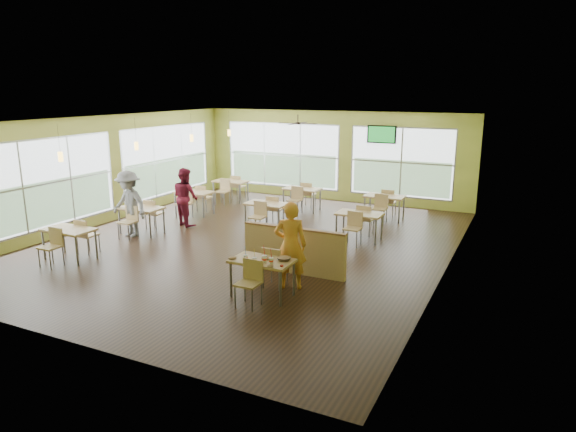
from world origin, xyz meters
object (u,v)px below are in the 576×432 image
object	(u,v)px
half_wall_divider	(294,250)
man_plaid	(290,245)
main_table	(262,266)
food_basket	(284,259)

from	to	relation	value
half_wall_divider	man_plaid	size ratio (longest dim) A/B	1.33
main_table	man_plaid	distance (m)	0.75
man_plaid	food_basket	size ratio (longest dim) A/B	6.82
half_wall_divider	food_basket	xyz separation A→B (m)	(0.39, -1.30, 0.26)
half_wall_divider	food_basket	size ratio (longest dim) A/B	9.05
half_wall_divider	man_plaid	bearing A→B (deg)	-69.72
main_table	half_wall_divider	xyz separation A→B (m)	(0.00, 1.45, -0.11)
main_table	food_basket	bearing A→B (deg)	20.89
man_plaid	food_basket	distance (m)	0.50
main_table	man_plaid	size ratio (longest dim) A/B	0.84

